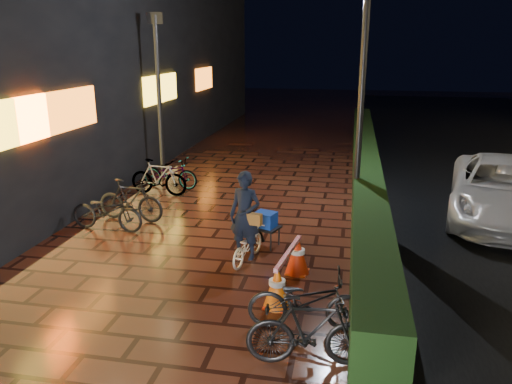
% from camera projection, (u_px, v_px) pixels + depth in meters
% --- Properties ---
extents(ground, '(80.00, 80.00, 0.00)m').
position_uv_depth(ground, '(166.00, 300.00, 8.18)').
color(ground, '#381911').
rests_on(ground, ground).
extents(hedge, '(0.70, 20.00, 1.00)m').
position_uv_depth(hedge, '(365.00, 166.00, 14.97)').
color(hedge, black).
rests_on(hedge, ground).
extents(van, '(3.38, 5.54, 1.43)m').
position_uv_depth(van, '(505.00, 190.00, 11.75)').
color(van, silver).
rests_on(van, ground).
extents(storefront_block, '(12.09, 22.00, 9.00)m').
position_uv_depth(storefront_block, '(35.00, 31.00, 19.43)').
color(storefront_block, black).
rests_on(storefront_block, ground).
extents(lamp_post_hedge, '(0.53, 0.15, 5.60)m').
position_uv_depth(lamp_post_hedge, '(362.00, 88.00, 11.12)').
color(lamp_post_hedge, black).
rests_on(lamp_post_hedge, ground).
extents(lamp_post_sf, '(0.47, 0.15, 4.90)m').
position_uv_depth(lamp_post_sf, '(159.00, 90.00, 14.91)').
color(lamp_post_sf, black).
rests_on(lamp_post_sf, ground).
extents(cyclist, '(0.72, 1.32, 1.80)m').
position_uv_depth(cyclist, '(246.00, 229.00, 9.40)').
color(cyclist, white).
rests_on(cyclist, ground).
extents(traffic_barrier, '(0.62, 1.73, 0.70)m').
position_uv_depth(traffic_barrier, '(288.00, 270.00, 8.46)').
color(traffic_barrier, '#D8580B').
rests_on(traffic_barrier, ground).
extents(cart_assembly, '(0.72, 0.61, 1.05)m').
position_uv_depth(cart_assembly, '(265.00, 221.00, 10.20)').
color(cart_assembly, black).
rests_on(cart_assembly, ground).
extents(parked_bikes_storefront, '(1.98, 4.28, 1.00)m').
position_uv_depth(parked_bikes_storefront, '(144.00, 189.00, 12.74)').
color(parked_bikes_storefront, black).
rests_on(parked_bikes_storefront, ground).
extents(parked_bikes_hedge, '(1.87, 1.59, 1.00)m').
position_uv_depth(parked_bikes_hedge, '(308.00, 314.00, 6.84)').
color(parked_bikes_hedge, black).
rests_on(parked_bikes_hedge, ground).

